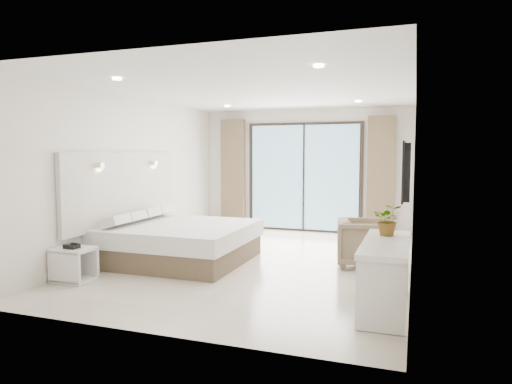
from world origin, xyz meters
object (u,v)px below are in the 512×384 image
at_px(nightstand, 74,264).
at_px(console_desk, 385,260).
at_px(bed, 179,242).
at_px(armchair, 364,240).

bearing_deg(nightstand, console_desk, 3.50).
bearing_deg(console_desk, bed, 158.64).
bearing_deg(nightstand, armchair, 31.05).
height_order(console_desk, armchair, armchair).
distance_m(nightstand, console_desk, 4.08).
xyz_separation_m(bed, nightstand, (-0.78, -1.51, -0.08)).
bearing_deg(console_desk, armchair, 102.63).
bearing_deg(nightstand, bed, 62.81).
xyz_separation_m(nightstand, console_desk, (4.06, 0.23, 0.33)).
relative_size(bed, nightstand, 4.24).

